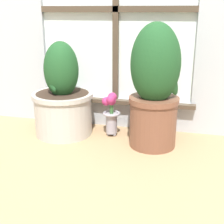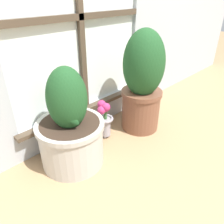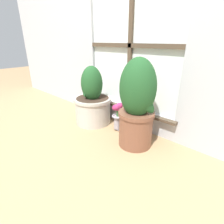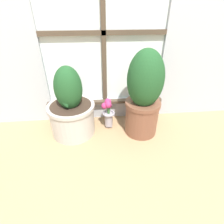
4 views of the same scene
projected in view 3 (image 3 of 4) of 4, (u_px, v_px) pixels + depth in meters
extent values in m
plane|color=tan|center=(77.00, 149.00, 1.38)|extent=(10.00, 10.00, 0.00)
cube|color=#B2B7BC|center=(47.00, 1.00, 2.19)|extent=(1.71, 0.05, 2.50)
cube|color=#B2B7BC|center=(129.00, 114.00, 1.78)|extent=(0.98, 0.05, 0.19)
cube|color=white|center=(132.00, 45.00, 1.53)|extent=(0.98, 0.02, 1.12)
cube|color=#4C3D2D|center=(130.00, 45.00, 1.52)|extent=(0.04, 0.02, 1.12)
cube|color=#4C3D2D|center=(130.00, 45.00, 1.52)|extent=(0.98, 0.02, 0.04)
cube|color=#4C3D2D|center=(126.00, 108.00, 1.72)|extent=(1.04, 0.06, 0.02)
cylinder|color=#B7B2A8|center=(93.00, 110.00, 1.79)|extent=(0.35, 0.35, 0.26)
cylinder|color=#B7B2A8|center=(93.00, 99.00, 1.74)|extent=(0.38, 0.38, 0.03)
cylinder|color=#38281E|center=(92.00, 98.00, 1.74)|extent=(0.33, 0.33, 0.01)
ellipsoid|color=#1E4C23|center=(92.00, 84.00, 1.68)|extent=(0.21, 0.21, 0.34)
ellipsoid|color=#1E4C23|center=(84.00, 91.00, 1.69)|extent=(0.12, 0.09, 0.13)
cylinder|color=brown|center=(136.00, 128.00, 1.40)|extent=(0.26, 0.26, 0.29)
cylinder|color=brown|center=(136.00, 114.00, 1.35)|extent=(0.28, 0.28, 0.03)
cylinder|color=#38281E|center=(136.00, 112.00, 1.34)|extent=(0.24, 0.24, 0.01)
ellipsoid|color=#1E4C23|center=(138.00, 88.00, 1.27)|extent=(0.27, 0.27, 0.44)
ellipsoid|color=#1E4C23|center=(146.00, 103.00, 1.22)|extent=(0.10, 0.21, 0.22)
sphere|color=#99939E|center=(119.00, 128.00, 1.69)|extent=(0.02, 0.02, 0.02)
sphere|color=#99939E|center=(115.00, 129.00, 1.68)|extent=(0.02, 0.02, 0.02)
sphere|color=#99939E|center=(118.00, 130.00, 1.65)|extent=(0.02, 0.02, 0.02)
cylinder|color=#99939E|center=(118.00, 122.00, 1.65)|extent=(0.07, 0.07, 0.13)
torus|color=#99939E|center=(118.00, 116.00, 1.62)|extent=(0.11, 0.11, 0.02)
cylinder|color=#386633|center=(118.00, 113.00, 1.61)|extent=(0.02, 0.02, 0.07)
sphere|color=#B22D66|center=(118.00, 108.00, 1.59)|extent=(0.05, 0.05, 0.05)
sphere|color=#B22D66|center=(120.00, 106.00, 1.61)|extent=(0.06, 0.06, 0.06)
sphere|color=#B22D66|center=(115.00, 108.00, 1.61)|extent=(0.05, 0.05, 0.05)
sphere|color=#B22D66|center=(117.00, 107.00, 1.58)|extent=(0.05, 0.05, 0.05)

